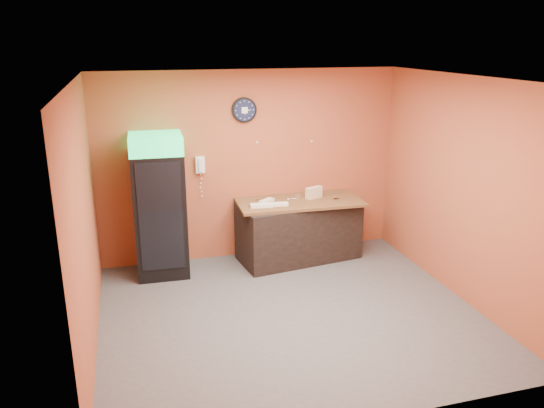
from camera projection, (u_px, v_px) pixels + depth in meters
name	position (u px, v px, depth m)	size (l,w,h in m)	color
floor	(290.00, 314.00, 6.47)	(4.50, 4.50, 0.00)	#47474C
back_wall	(251.00, 166.00, 7.89)	(4.50, 0.02, 2.80)	#AA4A30
left_wall	(84.00, 222.00, 5.47)	(0.02, 4.00, 2.80)	#AA4A30
right_wall	(463.00, 190.00, 6.63)	(0.02, 4.00, 2.80)	#AA4A30
ceiling	(293.00, 79.00, 5.63)	(4.50, 4.00, 0.02)	white
beverage_cooler	(160.00, 208.00, 7.30)	(0.72, 0.74, 2.00)	black
prep_counter	(299.00, 231.00, 7.98)	(1.77, 0.79, 0.89)	black
wall_clock	(244.00, 110.00, 7.59)	(0.36, 0.06, 0.36)	black
wall_phone	(200.00, 165.00, 7.62)	(0.13, 0.11, 0.24)	white
butcher_paper	(299.00, 201.00, 7.84)	(1.84, 0.87, 0.04)	brown
sub_roll_stack	(314.00, 193.00, 7.91)	(0.28, 0.19, 0.17)	beige
wrapped_sandwich_left	(261.00, 205.00, 7.51)	(0.31, 0.12, 0.04)	white
wrapped_sandwich_mid	(279.00, 204.00, 7.58)	(0.27, 0.11, 0.04)	white
wrapped_sandwich_right	(267.00, 201.00, 7.73)	(0.26, 0.10, 0.04)	white
kitchen_tool	(298.00, 197.00, 7.87)	(0.07, 0.07, 0.07)	silver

